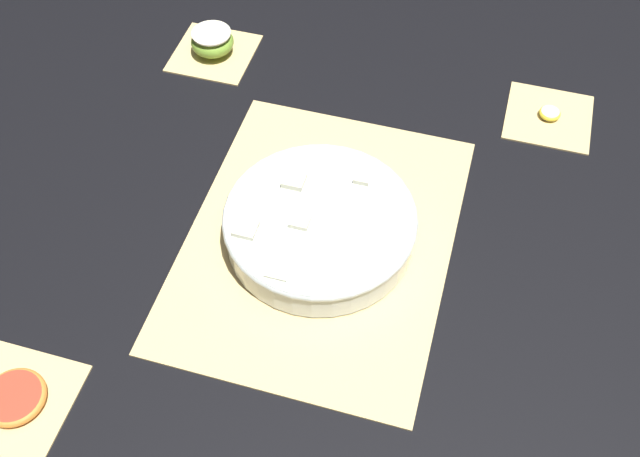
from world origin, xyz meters
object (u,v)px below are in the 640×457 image
grapefruit_slice (14,397)px  apple_half (212,41)px  banana_coin_single (550,113)px  fruit_salad_bowl (320,224)px

grapefruit_slice → apple_half: bearing=-0.0°
banana_coin_single → grapefruit_slice: (-0.69, 0.59, 0.00)m
fruit_salad_bowl → grapefruit_slice: fruit_salad_bowl is taller
fruit_salad_bowl → grapefruit_slice: size_ratio=3.46×
fruit_salad_bowl → apple_half: (0.35, 0.30, -0.01)m
banana_coin_single → grapefruit_slice: size_ratio=0.44×
fruit_salad_bowl → apple_half: fruit_salad_bowl is taller
banana_coin_single → grapefruit_slice: grapefruit_slice is taller
fruit_salad_bowl → banana_coin_single: size_ratio=7.86×
apple_half → banana_coin_single: size_ratio=2.15×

